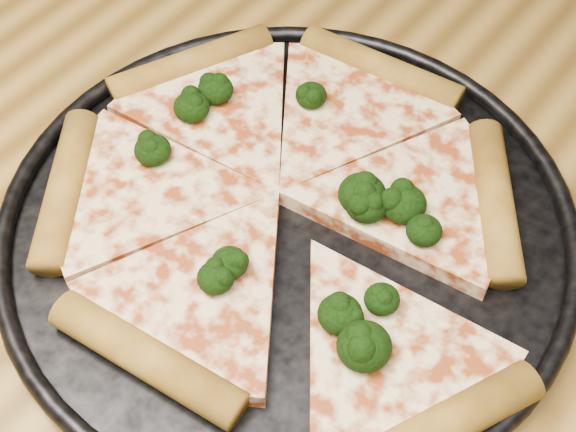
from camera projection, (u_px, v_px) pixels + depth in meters
The scene contains 4 objects.
dining_table at pixel (123, 310), 0.63m from camera, with size 1.20×0.90×0.75m.
pizza_pan at pixel (288, 224), 0.55m from camera, with size 0.38×0.38×0.02m.
pizza at pixel (284, 202), 0.55m from camera, with size 0.37×0.32×0.02m.
broccoli_florets at pixel (314, 217), 0.53m from camera, with size 0.23×0.18×0.02m.
Camera 1 is at (0.30, -0.18, 1.20)m, focal length 52.80 mm.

